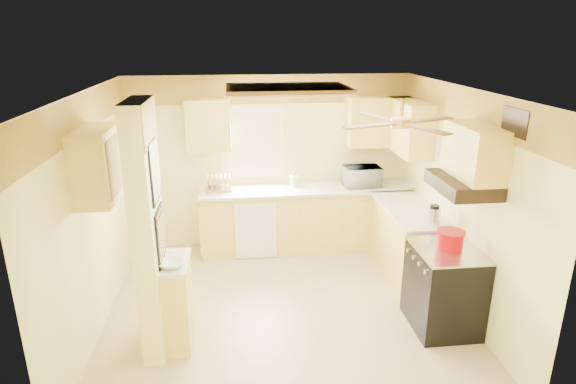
{
  "coord_description": "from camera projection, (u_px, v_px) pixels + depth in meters",
  "views": [
    {
      "loc": [
        -0.5,
        -4.89,
        3.07
      ],
      "look_at": [
        0.09,
        0.35,
        1.3
      ],
      "focal_mm": 30.0,
      "sensor_mm": 36.0,
      "label": 1
    }
  ],
  "objects": [
    {
      "name": "floor",
      "position": [
        284.0,
        307.0,
        5.63
      ],
      "size": [
        4.0,
        4.0,
        0.0
      ],
      "primitive_type": "plane",
      "color": "tan",
      "rests_on": "ground"
    },
    {
      "name": "ceiling",
      "position": [
        283.0,
        91.0,
        4.84
      ],
      "size": [
        4.0,
        4.0,
        0.0
      ],
      "primitive_type": "plane",
      "rotation": [
        3.14,
        0.0,
        0.0
      ],
      "color": "white",
      "rests_on": "wall_back"
    },
    {
      "name": "wall_back",
      "position": [
        270.0,
        162.0,
        7.02
      ],
      "size": [
        4.0,
        0.0,
        4.0
      ],
      "primitive_type": "plane",
      "rotation": [
        1.57,
        0.0,
        0.0
      ],
      "color": "#FFF19B",
      "rests_on": "floor"
    },
    {
      "name": "wall_front",
      "position": [
        311.0,
        298.0,
        3.44
      ],
      "size": [
        4.0,
        0.0,
        4.0
      ],
      "primitive_type": "plane",
      "rotation": [
        -1.57,
        0.0,
        0.0
      ],
      "color": "#FFF19B",
      "rests_on": "floor"
    },
    {
      "name": "wall_left",
      "position": [
        93.0,
        214.0,
        5.02
      ],
      "size": [
        0.0,
        3.8,
        3.8
      ],
      "primitive_type": "plane",
      "rotation": [
        1.57,
        0.0,
        1.57
      ],
      "color": "#FFF19B",
      "rests_on": "floor"
    },
    {
      "name": "wall_right",
      "position": [
        459.0,
        200.0,
        5.45
      ],
      "size": [
        0.0,
        3.8,
        3.8
      ],
      "primitive_type": "plane",
      "rotation": [
        1.57,
        0.0,
        -1.57
      ],
      "color": "#FFF19B",
      "rests_on": "floor"
    },
    {
      "name": "wallpaper_border",
      "position": [
        269.0,
        89.0,
        6.67
      ],
      "size": [
        4.0,
        0.02,
        0.4
      ],
      "primitive_type": "cube",
      "color": "yellow",
      "rests_on": "wall_back"
    },
    {
      "name": "partition_column",
      "position": [
        148.0,
        232.0,
        4.57
      ],
      "size": [
        0.2,
        0.7,
        2.5
      ],
      "primitive_type": "cube",
      "color": "#FFF19B",
      "rests_on": "floor"
    },
    {
      "name": "partition_ledge",
      "position": [
        178.0,
        304.0,
        4.85
      ],
      "size": [
        0.25,
        0.55,
        0.9
      ],
      "primitive_type": "cube",
      "color": "#F0CC5F",
      "rests_on": "floor"
    },
    {
      "name": "ledge_top",
      "position": [
        174.0,
        262.0,
        4.7
      ],
      "size": [
        0.28,
        0.58,
        0.04
      ],
      "primitive_type": "cube",
      "color": "silver",
      "rests_on": "partition_ledge"
    },
    {
      "name": "lower_cabinets_back",
      "position": [
        306.0,
        219.0,
        7.05
      ],
      "size": [
        3.0,
        0.6,
        0.9
      ],
      "primitive_type": "cube",
      "color": "#F0CC5F",
      "rests_on": "floor"
    },
    {
      "name": "lower_cabinets_right",
      "position": [
        409.0,
        244.0,
        6.23
      ],
      "size": [
        0.6,
        1.4,
        0.9
      ],
      "primitive_type": "cube",
      "color": "#F0CC5F",
      "rests_on": "floor"
    },
    {
      "name": "countertop_back",
      "position": [
        307.0,
        189.0,
        6.89
      ],
      "size": [
        3.04,
        0.64,
        0.04
      ],
      "primitive_type": "cube",
      "color": "silver",
      "rests_on": "lower_cabinets_back"
    },
    {
      "name": "countertop_right",
      "position": [
        411.0,
        210.0,
        6.08
      ],
      "size": [
        0.64,
        1.44,
        0.04
      ],
      "primitive_type": "cube",
      "color": "silver",
      "rests_on": "lower_cabinets_right"
    },
    {
      "name": "dishwasher_panel",
      "position": [
        256.0,
        231.0,
        6.68
      ],
      "size": [
        0.58,
        0.02,
        0.8
      ],
      "primitive_type": "cube",
      "color": "white",
      "rests_on": "lower_cabinets_back"
    },
    {
      "name": "window",
      "position": [
        252.0,
        143.0,
        6.89
      ],
      "size": [
        0.92,
        0.02,
        1.02
      ],
      "color": "white",
      "rests_on": "wall_back"
    },
    {
      "name": "upper_cab_back_left",
      "position": [
        208.0,
        125.0,
        6.58
      ],
      "size": [
        0.6,
        0.35,
        0.7
      ],
      "primitive_type": "cube",
      "color": "#F0CC5F",
      "rests_on": "wall_back"
    },
    {
      "name": "upper_cab_back_right",
      "position": [
        379.0,
        121.0,
        6.83
      ],
      "size": [
        0.9,
        0.35,
        0.7
      ],
      "primitive_type": "cube",
      "color": "#F0CC5F",
      "rests_on": "wall_back"
    },
    {
      "name": "upper_cab_right",
      "position": [
        409.0,
        127.0,
        6.42
      ],
      "size": [
        0.35,
        1.0,
        0.7
      ],
      "primitive_type": "cube",
      "color": "#F0CC5F",
      "rests_on": "wall_right"
    },
    {
      "name": "upper_cab_left_wall",
      "position": [
        97.0,
        165.0,
        4.61
      ],
      "size": [
        0.35,
        0.75,
        0.7
      ],
      "primitive_type": "cube",
      "color": "#F0CC5F",
      "rests_on": "wall_left"
    },
    {
      "name": "upper_cab_over_stove",
      "position": [
        475.0,
        152.0,
        4.69
      ],
      "size": [
        0.35,
        0.76,
        0.52
      ],
      "primitive_type": "cube",
      "color": "#F0CC5F",
      "rests_on": "wall_right"
    },
    {
      "name": "stove",
      "position": [
        444.0,
        288.0,
        5.14
      ],
      "size": [
        0.68,
        0.77,
        0.92
      ],
      "color": "black",
      "rests_on": "floor"
    },
    {
      "name": "range_hood",
      "position": [
        463.0,
        184.0,
        4.78
      ],
      "size": [
        0.5,
        0.76,
        0.14
      ],
      "primitive_type": "cube",
      "color": "black",
      "rests_on": "upper_cab_over_stove"
    },
    {
      "name": "poster_menu",
      "position": [
        155.0,
        171.0,
        4.39
      ],
      "size": [
        0.02,
        0.42,
        0.57
      ],
      "color": "black",
      "rests_on": "partition_column"
    },
    {
      "name": "poster_nashville",
      "position": [
        161.0,
        237.0,
        4.6
      ],
      "size": [
        0.02,
        0.42,
        0.57
      ],
      "color": "black",
      "rests_on": "partition_column"
    },
    {
      "name": "ceiling_light_panel",
      "position": [
        287.0,
        89.0,
        5.33
      ],
      "size": [
        1.35,
        0.95,
        0.06
      ],
      "color": "brown",
      "rests_on": "ceiling"
    },
    {
      "name": "ceiling_fan",
      "position": [
        401.0,
        122.0,
        4.35
      ],
      "size": [
        1.15,
        1.15,
        0.26
      ],
      "color": "gold",
      "rests_on": "ceiling"
    },
    {
      "name": "vent_grate",
      "position": [
        515.0,
        122.0,
        4.26
      ],
      "size": [
        0.02,
        0.4,
        0.25
      ],
      "primitive_type": "cube",
      "color": "black",
      "rests_on": "wall_right"
    },
    {
      "name": "microwave",
      "position": [
        362.0,
        176.0,
        6.94
      ],
      "size": [
        0.53,
        0.38,
        0.28
      ],
      "primitive_type": "imported",
      "rotation": [
        0.0,
        0.0,
        3.21
      ],
      "color": "white",
      "rests_on": "countertop_back"
    },
    {
      "name": "bowl",
      "position": [
        172.0,
        264.0,
        4.56
      ],
      "size": [
        0.26,
        0.26,
        0.06
      ],
      "primitive_type": "imported",
      "rotation": [
        0.0,
        0.0,
        -0.11
      ],
      "color": "white",
      "rests_on": "ledge_top"
    },
    {
      "name": "dutch_oven",
      "position": [
        450.0,
        239.0,
        5.0
      ],
      "size": [
        0.29,
        0.29,
        0.19
      ],
      "color": "#A70207",
      "rests_on": "stove"
    },
    {
      "name": "kettle",
      "position": [
        434.0,
        215.0,
        5.55
      ],
      "size": [
        0.15,
        0.15,
        0.23
      ],
      "color": "silver",
      "rests_on": "countertop_right"
    },
    {
      "name": "dish_rack",
      "position": [
        219.0,
        185.0,
        6.75
      ],
      "size": [
        0.38,
        0.29,
        0.21
      ],
      "color": "tan",
      "rests_on": "countertop_back"
    },
    {
      "name": "utensil_crock",
      "position": [
        294.0,
        181.0,
        6.93
      ],
      "size": [
        0.12,
        0.12,
        0.24
      ],
      "color": "white",
      "rests_on": "countertop_back"
    }
  ]
}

